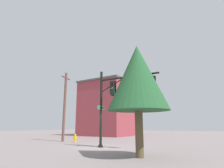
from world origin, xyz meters
The scene contains 6 objects.
ground_plane centered at (0.00, 0.00, 0.00)m, with size 120.00×120.00×0.00m, color gray.
signal_pole_assembly centered at (2.07, 0.08, 4.30)m, with size 5.13×0.94×6.16m.
utility_pole centered at (-7.01, 2.63, 4.01)m, with size 0.63×1.76×7.76m.
fire_hydrant centered at (-5.26, 2.71, 0.41)m, with size 0.33×0.24×0.83m.
tree_near centered at (4.71, -2.96, 4.37)m, with size 3.47×3.47×6.33m.
brick_building centered at (-10.09, 16.21, 4.81)m, with size 8.61×8.25×9.60m.
Camera 1 is at (9.19, -12.72, 1.63)m, focal length 30.58 mm.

